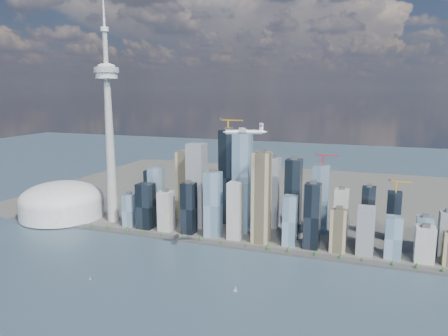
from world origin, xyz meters
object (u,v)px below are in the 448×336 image
(needle_tower, at_px, (109,123))
(airplane, at_px, (245,131))
(sailboat_west, at_px, (90,278))
(dome_stadium, at_px, (62,202))
(sailboat_east, at_px, (235,290))

(needle_tower, xyz_separation_m, airplane, (383.94, -188.54, 10.93))
(airplane, bearing_deg, needle_tower, 133.59)
(sailboat_west, bearing_deg, dome_stadium, 160.84)
(needle_tower, distance_m, airplane, 427.87)
(airplane, xyz_separation_m, sailboat_east, (4.60, -57.18, -243.40))
(needle_tower, bearing_deg, airplane, -26.15)
(sailboat_west, bearing_deg, airplane, 47.38)
(needle_tower, xyz_separation_m, sailboat_west, (147.18, -286.98, -232.93))
(airplane, distance_m, sailboat_west, 353.86)
(sailboat_east, bearing_deg, sailboat_west, -151.44)
(airplane, height_order, sailboat_east, airplane)
(airplane, relative_size, sailboat_east, 6.53)
(needle_tower, bearing_deg, dome_stadium, -175.91)
(dome_stadium, height_order, airplane, airplane)
(dome_stadium, relative_size, sailboat_west, 22.05)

